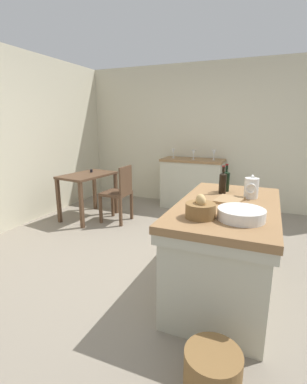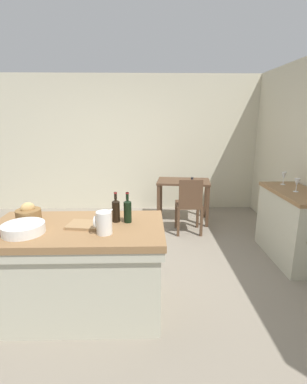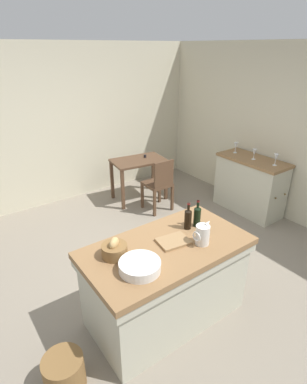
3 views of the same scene
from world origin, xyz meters
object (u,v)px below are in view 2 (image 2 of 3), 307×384
Objects in this scene: island_table at (79,266)px; side_cabinet at (292,225)px; wooden_chair at (189,204)px; wine_glass_left at (297,183)px; bread_basket at (29,214)px; wine_bottle_amber at (116,210)px; wash_bowl at (23,229)px; pitcher at (104,222)px; wine_glass_middle at (284,176)px; wine_bottle_dark at (128,210)px; cutting_board at (85,225)px; writing_desk at (183,187)px.

island_table is 2.69m from side_cabinet.
side_cabinet is 1.48m from wooden_chair.
side_cabinet reaches higher than wooden_chair.
side_cabinet is at bearing 32.30° from wine_glass_left.
wooden_chair is at bearing 43.93° from bread_basket.
bread_basket is 0.82m from wine_bottle_amber.
wine_glass_left reaches higher than island_table.
wine_glass_left reaches higher than wash_bowl.
wine_glass_left is (1.18, -0.88, 0.53)m from wooden_chair.
bread_basket is at bearing 157.42° from pitcher.
wash_bowl is at bearing -152.60° from wine_glass_middle.
side_cabinet is at bearing 23.47° from wine_bottle_dark.
island_table is 6.73× the size of pitcher.
wooden_chair is at bearing 64.28° from wine_bottle_dark.
wooden_chair is (-1.20, 0.86, 0.03)m from side_cabinet.
wine_bottle_amber reaches higher than wooden_chair.
wine_glass_left is (2.13, 0.86, 0.05)m from wine_bottle_amber.
island_table is at bearing -125.17° from wooden_chair.
pitcher reaches higher than cutting_board.
pitcher reaches higher than bread_basket.
bread_basket is 1.30× the size of wine_glass_middle.
wine_bottle_dark reaches higher than wash_bowl.
wash_bowl is at bearing -123.15° from writing_desk.
side_cabinet is 0.68m from wine_glass_middle.
wine_bottle_amber is (-2.16, -0.87, 0.52)m from side_cabinet.
wine_glass_middle reaches higher than wash_bowl.
cutting_board is 2.78m from wine_glass_middle.
wine_bottle_dark reaches higher than island_table.
wash_bowl is (-1.67, -2.55, 0.28)m from writing_desk.
wine_glass_middle is (2.16, 1.25, 0.05)m from wine_bottle_amber.
wine_bottle_dark is 2.41m from wine_glass_middle.
wooden_chair is 1.41m from wine_glass_middle.
bread_basket is at bearing 176.99° from wine_bottle_dark.
wine_bottle_amber is (0.35, 0.11, 0.51)m from island_table.
writing_desk is at bearing 62.15° from island_table.
writing_desk is 3.37× the size of cutting_board.
wine_glass_middle is (2.90, 1.50, 0.13)m from wash_bowl.
island_table is 1.61× the size of writing_desk.
wash_bowl is at bearing 178.11° from pitcher.
wooden_chair is 3.20× the size of wine_bottle_amber.
wine_glass_left is 0.96× the size of wine_glass_middle.
wine_bottle_amber reaches higher than island_table.
island_table is at bearing -117.85° from writing_desk.
wash_bowl reaches higher than wooden_chair.
wash_bowl is 1.22× the size of wine_bottle_amber.
side_cabinet is 2.55m from pitcher.
cutting_board is at bearing 1.19° from island_table.
wine_bottle_amber is at bearing -158.11° from wine_glass_left.
wash_bowl is at bearing -162.69° from cutting_board.
island_table is 2.90m from wine_glass_middle.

